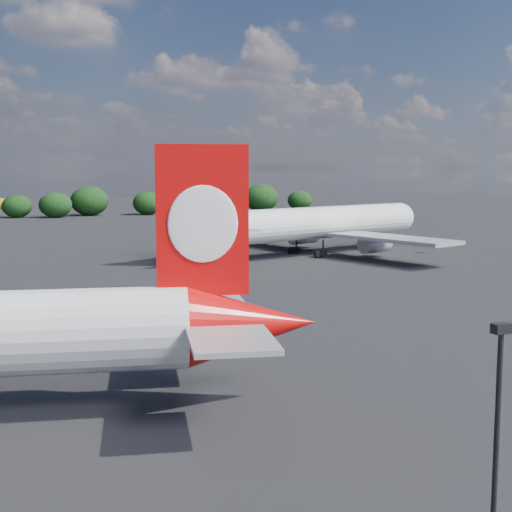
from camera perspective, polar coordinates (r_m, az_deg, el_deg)
name	(u,v)px	position (r m, az deg, el deg)	size (l,w,h in m)	color
china_southern_airliner	(311,224)	(115.84, 4.44, 2.55)	(50.83, 48.67, 16.77)	white
apron_lamp_post	(495,473)	(22.13, 18.59, -16.16)	(0.55, 0.30, 9.94)	black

